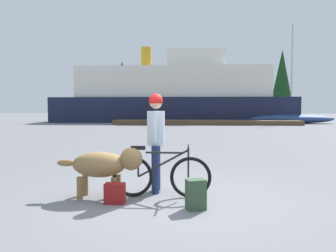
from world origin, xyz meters
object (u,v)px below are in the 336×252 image
Objects in this scene: bicycle at (161,175)px; sailboat_moored at (291,118)px; person_cyclist at (156,132)px; dog at (105,165)px; ferry_boat at (174,96)px; handbag_pannier at (115,193)px; backpack at (196,194)px.

bicycle is 28.13m from sailboat_moored.
dog is at bearing -151.96° from person_cyclist.
bicycle reaches higher than dog.
ferry_boat is 2.66× the size of sailboat_moored.
handbag_pannier is 0.01× the size of ferry_boat.
ferry_boat is at bearing 93.75° from backpack.
handbag_pannier is at bearing -112.10° from sailboat_moored.
handbag_pannier is at bearing -150.13° from bicycle.
handbag_pannier is (0.24, -0.32, -0.41)m from dog.
person_cyclist reaches higher than dog.
bicycle is at bearing -71.40° from person_cyclist.
backpack is (1.54, -0.52, -0.34)m from dog.
bicycle is 1.15× the size of dog.
backpack is at bearing -45.45° from bicycle.
person_cyclist is at bearing 52.36° from handbag_pannier.
backpack is at bearing -86.25° from ferry_boat.
bicycle is 30.06m from ferry_boat.
backpack is at bearing -53.30° from person_cyclist.
person_cyclist is at bearing 108.60° from bicycle.
backpack is 1.40× the size of handbag_pannier.
handbag_pannier is (-1.30, 0.20, -0.07)m from backpack.
handbag_pannier is at bearing 171.19° from backpack.
ferry_boat is (-0.46, 30.01, 2.26)m from dog.
person_cyclist reaches higher than bicycle.
bicycle is 5.22× the size of handbag_pannier.
person_cyclist is 1.07m from dog.
sailboat_moored is (10.24, 25.90, -0.59)m from person_cyclist.
backpack is at bearing -18.51° from dog.
person_cyclist is at bearing -111.57° from sailboat_moored.
bicycle is at bearing -111.08° from sailboat_moored.
backpack is 30.71m from ferry_boat.
person_cyclist reaches higher than backpack.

